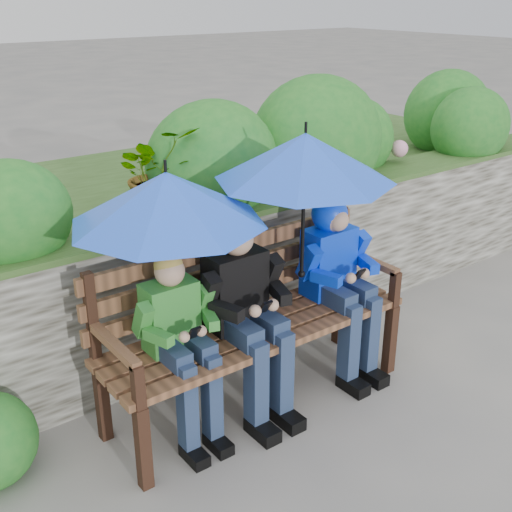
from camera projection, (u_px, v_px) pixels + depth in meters
ground at (266, 402)px, 3.97m from camera, size 60.00×60.00×0.00m
garden_backdrop at (143, 234)px, 4.90m from camera, size 8.00×2.86×1.85m
park_bench at (249, 313)px, 3.83m from camera, size 1.94×0.57×1.02m
boy_left at (180, 336)px, 3.45m from camera, size 0.44×0.51×1.10m
boy_middle at (246, 308)px, 3.67m from camera, size 0.52×0.60×1.20m
boy_right at (338, 270)px, 4.07m from camera, size 0.49×0.60×1.18m
umbrella_left at (167, 198)px, 3.20m from camera, size 1.02×1.02×0.85m
umbrella_right at (305, 157)px, 3.57m from camera, size 1.04×1.04×0.93m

